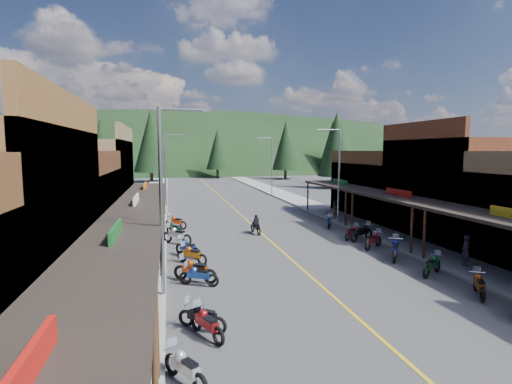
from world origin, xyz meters
TOP-DOWN VIEW (x-y plane):
  - ground at (0.00, 0.00)m, footprint 220.00×220.00m
  - centerline at (0.00, 20.00)m, footprint 0.15×90.00m
  - sidewalk_west at (-8.70, 20.00)m, footprint 3.40×94.00m
  - sidewalk_east at (8.70, 20.00)m, footprint 3.40×94.00m
  - shop_west_2 at (-13.75, 1.70)m, footprint 10.90×9.00m
  - shop_west_3 at (-13.78, 11.30)m, footprint 10.90×10.20m
  - shop_east_2 at (13.78, 1.70)m, footprint 10.90×9.00m
  - shop_east_3 at (13.75, 11.30)m, footprint 10.90×10.20m
  - streetlight_0 at (-6.95, -6.00)m, footprint 2.16×0.18m
  - streetlight_1 at (-6.95, 22.00)m, footprint 2.16×0.18m
  - streetlight_2 at (6.95, 8.00)m, footprint 2.16×0.18m
  - streetlight_3 at (6.95, 30.00)m, footprint 2.16×0.18m
  - ridge_hill at (0.00, 135.00)m, footprint 310.00×140.00m
  - pine_1 at (-24.00, 70.00)m, footprint 5.88×5.88m
  - pine_2 at (-10.00, 58.00)m, footprint 6.72×6.72m
  - pine_3 at (4.00, 66.00)m, footprint 5.04×5.04m
  - pine_4 at (18.00, 60.00)m, footprint 5.88×5.88m
  - pine_5 at (34.00, 72.00)m, footprint 6.72×6.72m
  - pine_6 at (46.00, 64.00)m, footprint 5.04×5.04m
  - pine_7 at (-32.00, 76.00)m, footprint 5.88×5.88m
  - pine_8 at (-22.00, 40.00)m, footprint 4.48×4.48m
  - pine_9 at (24.00, 45.00)m, footprint 4.93×4.93m
  - pine_10 at (-18.00, 50.00)m, footprint 5.38×5.38m
  - pine_11 at (20.00, 38.00)m, footprint 5.82×5.82m
  - bike_west_2 at (-6.47, -12.67)m, footprint 1.52×1.93m
  - bike_west_3 at (-5.65, -10.10)m, footprint 1.45×2.02m
  - bike_west_4 at (-5.76, -9.50)m, footprint 1.88×1.67m
  - bike_west_5 at (-5.52, -4.87)m, footprint 1.97×1.40m
  - bike_west_6 at (-5.65, -4.28)m, footprint 2.27×1.88m
  - bike_west_7 at (-5.61, -1.17)m, footprint 1.91×1.88m
  - bike_west_8 at (-5.78, 0.34)m, footprint 1.80×2.08m
  - bike_west_9 at (-6.31, 3.76)m, footprint 2.26×2.10m
  - bike_west_10 at (-6.44, 6.59)m, footprint 1.59×1.96m
  - bike_west_11 at (-6.28, 9.10)m, footprint 2.01×1.94m
  - bike_east_4 at (6.10, -8.80)m, footprint 1.54×2.00m
  - bike_east_5 at (5.98, -5.82)m, footprint 2.03×1.64m
  - bike_east_6 at (5.77, -2.83)m, footprint 1.93×2.37m
  - bike_east_7 at (5.85, -0.21)m, footprint 2.10×1.79m
  - bike_east_8 at (6.18, 2.02)m, footprint 2.34×1.65m
  - bike_east_9 at (5.73, 2.60)m, footprint 1.87×1.68m
  - bike_east_10 at (5.85, 6.88)m, footprint 1.38×1.96m
  - rider_on_bike at (-0.48, 5.85)m, footprint 0.90×2.02m
  - pedestrian_east_a at (8.46, -5.16)m, footprint 0.52×0.68m
  - pedestrian_east_b at (7.64, 10.12)m, footprint 0.86×0.61m

SIDE VIEW (x-z plane):
  - ground at x=0.00m, z-range 0.00..0.00m
  - ridge_hill at x=0.00m, z-range -30.00..30.00m
  - centerline at x=0.00m, z-range 0.00..0.01m
  - sidewalk_west at x=-8.70m, z-range 0.00..0.15m
  - sidewalk_east at x=8.70m, z-range 0.00..0.15m
  - bike_east_10 at x=5.85m, z-range 0.00..1.07m
  - bike_west_2 at x=-6.47m, z-range 0.00..1.07m
  - bike_west_5 at x=-5.52m, z-range 0.00..1.08m
  - bike_east_9 at x=5.73m, z-range 0.00..1.08m
  - bike_west_4 at x=-5.76m, z-range 0.00..1.08m
  - bike_west_10 at x=-6.44m, z-range 0.00..1.10m
  - bike_east_4 at x=6.10m, z-range 0.00..1.11m
  - bike_west_3 at x=-5.65m, z-range 0.00..1.11m
  - bike_east_5 at x=5.98m, z-range 0.00..1.13m
  - bike_west_7 at x=-5.61m, z-range 0.00..1.15m
  - bike_west_8 at x=-5.78m, z-range 0.00..1.19m
  - rider_on_bike at x=-0.48m, z-range -0.15..1.34m
  - bike_east_7 at x=5.85m, z-range 0.00..1.19m
  - bike_west_11 at x=-6.28m, z-range 0.00..1.20m
  - bike_east_8 at x=6.18m, z-range 0.00..1.28m
  - bike_west_6 at x=-5.65m, z-range 0.00..1.28m
  - bike_west_9 at x=-6.31m, z-range 0.00..1.32m
  - bike_east_6 at x=5.77m, z-range 0.00..1.33m
  - pedestrian_east_b at x=7.64m, z-range 0.15..1.75m
  - pedestrian_east_a at x=8.46m, z-range 0.15..1.83m
  - shop_east_3 at x=13.75m, z-range -0.57..5.63m
  - shop_west_2 at x=-13.75m, z-range -0.57..5.63m
  - shop_east_2 at x=13.78m, z-range -0.58..7.62m
  - shop_west_3 at x=-13.78m, z-range -0.58..7.62m
  - streetlight_0 at x=-6.95m, z-range 0.46..8.46m
  - streetlight_1 at x=-6.95m, z-range 0.46..8.46m
  - streetlight_2 at x=6.95m, z-range 0.46..8.46m
  - streetlight_3 at x=6.95m, z-range 0.46..8.46m
  - pine_8 at x=-22.00m, z-range 0.98..10.98m
  - pine_9 at x=24.00m, z-range 0.98..11.78m
  - pine_3 at x=4.00m, z-range 0.98..11.98m
  - pine_6 at x=46.00m, z-range 0.98..11.98m
  - pine_10 at x=-18.00m, z-range 0.98..12.58m
  - pine_11 at x=20.00m, z-range 0.99..13.39m
  - pine_1 at x=-24.00m, z-range 0.99..13.49m
  - pine_4 at x=18.00m, z-range 0.99..13.49m
  - pine_7 at x=-32.00m, z-range 0.99..13.49m
  - pine_2 at x=-10.00m, z-range 0.99..14.99m
  - pine_5 at x=34.00m, z-range 0.99..14.99m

